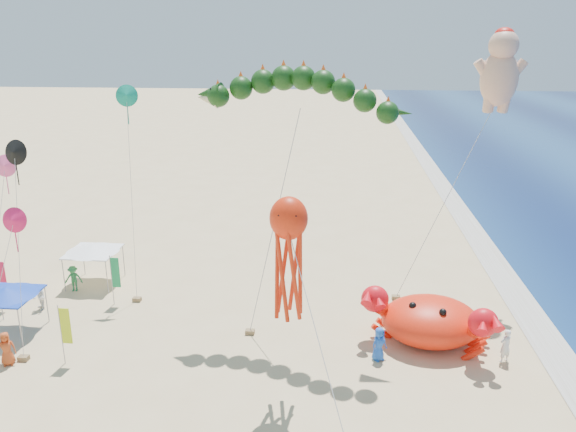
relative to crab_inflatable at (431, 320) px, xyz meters
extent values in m
plane|color=#D1B784|center=(-5.67, -0.83, -1.35)|extent=(320.00, 320.00, 0.00)
plane|color=silver|center=(6.33, -0.83, -1.34)|extent=(320.00, 320.00, 0.00)
ellipsoid|color=red|center=(0.00, 0.11, -0.12)|extent=(6.41, 5.92, 2.47)
sphere|color=red|center=(-2.76, -0.93, 0.98)|extent=(1.47, 1.47, 1.47)
sphere|color=black|center=(-0.78, -0.75, 0.98)|extent=(0.38, 0.38, 0.38)
sphere|color=red|center=(2.76, -0.93, 0.98)|extent=(1.47, 1.47, 1.47)
sphere|color=black|center=(0.78, -0.75, 0.98)|extent=(0.38, 0.38, 0.38)
cone|color=#10330E|center=(-11.93, 1.14, 11.41)|extent=(1.46, 1.08, 1.19)
cylinder|color=#B2B2B2|center=(-8.35, 0.58, 4.81)|extent=(2.67, 1.18, 12.04)
cube|color=olive|center=(-9.66, 0.02, -1.23)|extent=(0.50, 0.35, 0.25)
ellipsoid|color=#DFA688|center=(4.11, 7.55, 11.92)|extent=(2.19, 1.80, 3.22)
sphere|color=#DFA688|center=(4.11, 7.36, 13.80)|extent=(1.68, 1.68, 1.68)
ellipsoid|color=red|center=(4.11, 7.45, 14.39)|extent=(1.09, 1.09, 0.76)
cylinder|color=#B2B2B2|center=(1.41, 6.35, 4.71)|extent=(5.45, 2.45, 11.85)
cube|color=olive|center=(-1.29, 5.15, -1.23)|extent=(0.50, 0.35, 0.25)
ellipsoid|color=red|center=(-7.06, -4.95, 6.98)|extent=(1.62, 1.46, 1.87)
cylinder|color=#B2B2B2|center=(-5.55, -7.72, 2.62)|extent=(3.06, 5.59, 7.67)
cylinder|color=gray|center=(-21.36, -2.43, -0.25)|extent=(0.06, 0.06, 2.20)
cylinder|color=gray|center=(-24.13, 0.33, -0.25)|extent=(0.06, 0.06, 2.20)
cylinder|color=gray|center=(-21.36, 0.33, -0.25)|extent=(0.06, 0.06, 2.20)
cube|color=#1439B3|center=(-22.75, -1.05, 0.89)|extent=(3.00, 3.00, 0.08)
cone|color=#1439B3|center=(-22.75, -1.05, 1.13)|extent=(3.30, 3.30, 0.45)
cylinder|color=gray|center=(-22.33, 4.30, -0.25)|extent=(0.06, 0.06, 2.20)
cylinder|color=gray|center=(-19.48, 4.30, -0.25)|extent=(0.06, 0.06, 2.20)
cylinder|color=gray|center=(-22.33, 7.15, -0.25)|extent=(0.06, 0.06, 2.20)
cylinder|color=gray|center=(-19.48, 7.15, -0.25)|extent=(0.06, 0.06, 2.20)
cube|color=white|center=(-20.91, 5.72, 0.89)|extent=(3.09, 3.09, 0.08)
cone|color=white|center=(-20.91, 5.72, 1.13)|extent=(3.40, 3.40, 0.45)
cylinder|color=gray|center=(-18.39, -3.76, 0.25)|extent=(0.05, 0.05, 3.20)
cube|color=#C0DB19|center=(-18.11, -3.76, 0.75)|extent=(0.50, 0.04, 1.90)
cube|color=#EC1A44|center=(-24.67, 1.58, 0.75)|extent=(0.50, 0.04, 1.90)
cylinder|color=gray|center=(-18.51, 2.83, 0.25)|extent=(0.05, 0.05, 3.20)
cube|color=#178A4A|center=(-18.23, 2.83, 0.75)|extent=(0.50, 0.04, 1.90)
imported|color=white|center=(3.46, -1.51, -0.45)|extent=(0.78, 0.69, 1.79)
imported|color=blue|center=(-2.79, -1.91, -0.47)|extent=(1.03, 0.96, 1.77)
imported|color=silver|center=(-22.61, 1.72, -0.53)|extent=(1.00, 1.00, 1.64)
imported|color=#27773B|center=(-21.77, 4.44, -0.49)|extent=(1.19, 0.80, 1.71)
imported|color=#BB471D|center=(-21.15, -4.11, -0.47)|extent=(1.02, 0.89, 1.76)
cone|color=black|center=(-21.40, -0.58, 8.66)|extent=(1.30, 0.51, 1.32)
cylinder|color=#B2B2B2|center=(-21.15, -2.08, 3.68)|extent=(0.55, 3.04, 9.77)
cube|color=olive|center=(-20.90, -3.58, -1.23)|extent=(0.50, 0.35, 0.25)
cone|color=#FC5490|center=(-24.26, 2.89, 7.15)|extent=(1.30, 0.51, 1.32)
cylinder|color=#B2B2B2|center=(-24.01, 1.39, 2.93)|extent=(0.55, 3.04, 8.27)
cube|color=olive|center=(-23.76, -0.11, -1.23)|extent=(0.50, 0.35, 0.25)
cone|color=#DB1855|center=(-21.23, -1.80, 5.45)|extent=(1.30, 0.51, 1.32)
cylinder|color=#B2B2B2|center=(-20.98, -3.30, 2.07)|extent=(0.55, 3.04, 6.57)
cube|color=olive|center=(-20.73, -4.80, -1.23)|extent=(0.50, 0.35, 0.25)
cone|color=#0C8C6C|center=(-17.62, 5.38, 10.96)|extent=(1.30, 0.51, 1.32)
cylinder|color=#B2B2B2|center=(-17.37, 3.88, 4.83)|extent=(0.55, 3.04, 12.07)
cube|color=olive|center=(-17.12, 2.38, -1.23)|extent=(0.50, 0.35, 0.25)
camera|label=1|loc=(-4.96, -27.10, 14.09)|focal=35.00mm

